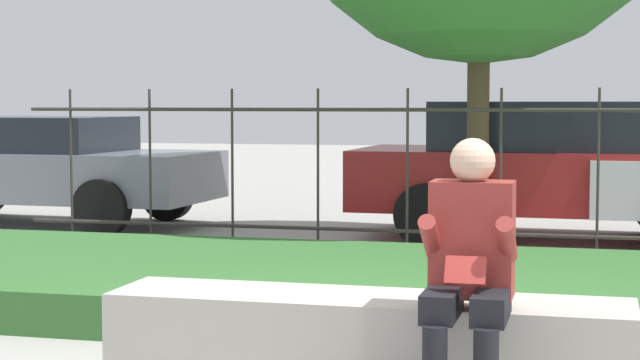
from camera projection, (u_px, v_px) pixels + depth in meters
stone_bench at (367, 349)px, 5.33m from camera, size 2.60×0.57×0.48m
person_seated_reader at (469, 265)px, 4.85m from camera, size 0.42×0.73×1.28m
grass_berm at (417, 290)px, 7.44m from camera, size 10.10×2.90×0.28m
iron_fence at (453, 174)px, 9.26m from camera, size 8.10×0.03×1.57m
car_parked_center at (569, 167)px, 11.18m from camera, size 4.58×2.06×1.45m
car_parked_left at (33, 166)px, 12.64m from camera, size 4.25×2.00×1.28m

